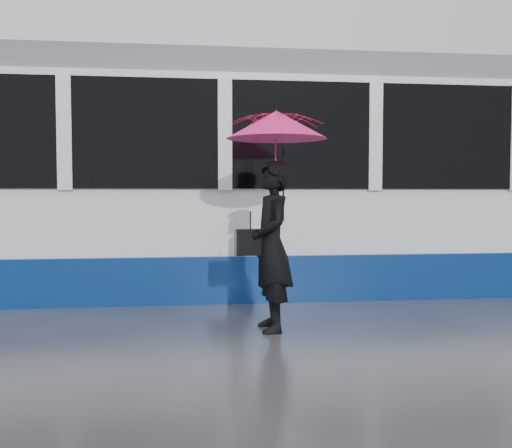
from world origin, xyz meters
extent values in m
plane|color=#28282C|center=(0.00, 0.00, 0.00)|extent=(90.00, 90.00, 0.00)
cube|color=#3F3D38|center=(0.00, 1.78, 0.01)|extent=(34.00, 0.07, 0.02)
cube|color=#3F3D38|center=(0.00, 3.22, 0.01)|extent=(34.00, 0.07, 0.02)
cube|color=white|center=(1.02, 2.50, 1.52)|extent=(24.00, 2.40, 2.95)
cube|color=navy|center=(1.02, 2.50, 0.31)|extent=(24.00, 2.56, 0.62)
cube|color=black|center=(1.02, 2.50, 2.20)|extent=(23.00, 2.48, 1.40)
cube|color=slate|center=(1.02, 2.50, 3.17)|extent=(23.60, 2.20, 0.35)
imported|color=black|center=(0.91, -0.23, 0.89)|extent=(0.48, 0.68, 1.77)
imported|color=#F21497|center=(0.96, -0.23, 1.87)|extent=(1.06, 1.07, 0.89)
cone|color=#F21497|center=(0.96, -0.23, 2.15)|extent=(1.14, 1.14, 0.29)
cylinder|color=black|center=(0.96, -0.23, 2.31)|extent=(0.01, 0.01, 0.07)
cylinder|color=black|center=(1.04, -0.21, 1.54)|extent=(0.02, 0.02, 0.78)
cube|color=black|center=(0.69, -0.21, 0.93)|extent=(0.33, 0.17, 0.27)
cylinder|color=black|center=(0.69, -0.21, 1.16)|extent=(0.01, 0.01, 0.18)
camera|label=1|loc=(0.04, -6.10, 1.43)|focal=40.00mm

